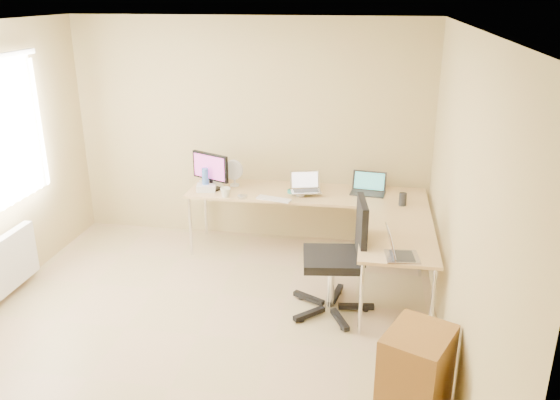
% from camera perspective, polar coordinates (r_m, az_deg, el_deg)
% --- Properties ---
extents(floor, '(4.50, 4.50, 0.00)m').
position_cam_1_polar(floor, '(5.18, -8.24, -13.27)').
color(floor, tan).
rests_on(floor, ground).
extents(ceiling, '(4.50, 4.50, 0.00)m').
position_cam_1_polar(ceiling, '(4.34, -10.02, 16.74)').
color(ceiling, white).
rests_on(ceiling, ground).
extents(wall_back, '(4.50, 0.00, 4.50)m').
position_cam_1_polar(wall_back, '(6.68, -3.06, 6.88)').
color(wall_back, tan).
rests_on(wall_back, ground).
extents(wall_front, '(4.50, 0.00, 4.50)m').
position_cam_1_polar(wall_front, '(2.79, -23.92, -15.38)').
color(wall_front, tan).
rests_on(wall_front, ground).
extents(wall_right, '(0.00, 4.50, 4.50)m').
position_cam_1_polar(wall_right, '(4.43, 17.73, -1.16)').
color(wall_right, tan).
rests_on(wall_right, ground).
extents(desk_main, '(2.65, 0.70, 0.73)m').
position_cam_1_polar(desk_main, '(6.48, 2.62, -2.26)').
color(desk_main, tan).
rests_on(desk_main, ground).
extents(desk_return, '(0.70, 1.30, 0.73)m').
position_cam_1_polar(desk_return, '(5.54, 11.47, -6.77)').
color(desk_return, tan).
rests_on(desk_return, ground).
extents(monitor, '(0.51, 0.36, 0.42)m').
position_cam_1_polar(monitor, '(6.43, -7.00, 2.90)').
color(monitor, black).
rests_on(monitor, desk_main).
extents(book_stack, '(0.28, 0.32, 0.04)m').
position_cam_1_polar(book_stack, '(6.36, 2.11, 1.04)').
color(book_stack, '#216454').
rests_on(book_stack, desk_main).
extents(laptop_center, '(0.38, 0.32, 0.21)m').
position_cam_1_polar(laptop_center, '(6.20, 2.61, 1.78)').
color(laptop_center, silver).
rests_on(laptop_center, desk_main).
extents(laptop_black, '(0.40, 0.32, 0.24)m').
position_cam_1_polar(laptop_black, '(6.33, 8.86, 1.64)').
color(laptop_black, black).
rests_on(laptop_black, desk_main).
extents(keyboard, '(0.39, 0.20, 0.02)m').
position_cam_1_polar(keyboard, '(6.11, -0.61, 0.11)').
color(keyboard, silver).
rests_on(keyboard, desk_main).
extents(mouse, '(0.11, 0.09, 0.04)m').
position_cam_1_polar(mouse, '(6.20, 2.08, 0.49)').
color(mouse, white).
rests_on(mouse, desk_main).
extents(mug, '(0.13, 0.13, 0.11)m').
position_cam_1_polar(mug, '(6.21, -5.50, 0.78)').
color(mug, white).
rests_on(mug, desk_main).
extents(cd_stack, '(0.13, 0.13, 0.03)m').
position_cam_1_polar(cd_stack, '(6.18, -3.79, 0.34)').
color(cd_stack, white).
rests_on(cd_stack, desk_main).
extents(water_bottle, '(0.09, 0.09, 0.26)m').
position_cam_1_polar(water_bottle, '(6.40, -7.52, 2.06)').
color(water_bottle, '#406BBC').
rests_on(water_bottle, desk_main).
extents(papers, '(0.37, 0.42, 0.01)m').
position_cam_1_polar(papers, '(6.65, -6.91, 1.61)').
color(papers, silver).
rests_on(papers, desk_main).
extents(white_box, '(0.24, 0.19, 0.08)m').
position_cam_1_polar(white_box, '(6.43, -7.42, 1.24)').
color(white_box, silver).
rests_on(white_box, desk_main).
extents(desk_fan, '(0.27, 0.27, 0.29)m').
position_cam_1_polar(desk_fan, '(6.53, -4.61, 2.64)').
color(desk_fan, silver).
rests_on(desk_fan, desk_main).
extents(black_cup, '(0.09, 0.09, 0.13)m').
position_cam_1_polar(black_cup, '(6.07, 12.23, 0.07)').
color(black_cup, black).
rests_on(black_cup, desk_main).
extents(laptop_return, '(0.35, 0.29, 0.22)m').
position_cam_1_polar(laptop_return, '(4.87, 12.27, -4.54)').
color(laptop_return, silver).
rests_on(laptop_return, desk_return).
extents(office_chair, '(0.76, 0.76, 1.12)m').
position_cam_1_polar(office_chair, '(5.26, 5.21, -6.31)').
color(office_chair, black).
rests_on(office_chair, ground).
extents(cabinet, '(0.56, 0.61, 0.68)m').
position_cam_1_polar(cabinet, '(4.19, 13.48, -16.80)').
color(cabinet, brown).
rests_on(cabinet, ground).
extents(radiator, '(0.09, 0.80, 0.55)m').
position_cam_1_polar(radiator, '(6.19, -25.59, -5.65)').
color(radiator, white).
rests_on(radiator, ground).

